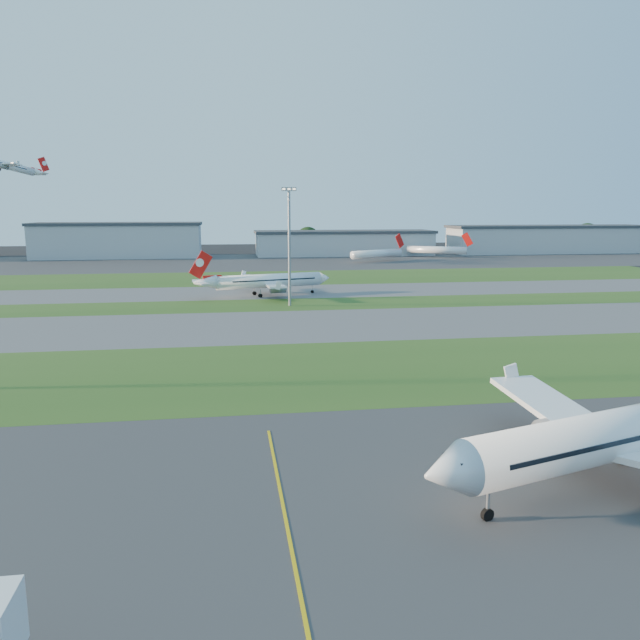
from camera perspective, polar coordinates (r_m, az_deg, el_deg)
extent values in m
cube|color=#294E1A|center=(82.66, -9.24, -4.95)|extent=(300.00, 34.00, 0.01)
cube|color=#515154|center=(114.85, -9.07, -0.67)|extent=(300.00, 32.00, 0.01)
cube|color=#294E1A|center=(139.49, -9.00, 1.25)|extent=(300.00, 18.00, 0.01)
cube|color=#515154|center=(161.26, -8.95, 2.46)|extent=(300.00, 26.00, 0.01)
cube|color=#294E1A|center=(194.02, -8.90, 3.75)|extent=(300.00, 40.00, 0.01)
cube|color=#333335|center=(253.73, -8.84, 5.25)|extent=(400.00, 80.00, 0.01)
cube|color=gold|center=(35.31, -1.04, -27.17)|extent=(0.25, 60.00, 0.02)
cylinder|color=white|center=(54.41, 26.07, -9.23)|extent=(30.45, 12.75, 3.88)
cube|color=white|center=(60.33, 20.54, -7.47)|extent=(5.43, 15.56, 1.58)
cylinder|color=gray|center=(58.16, 21.01, -9.33)|extent=(4.80, 3.51, 2.35)
cylinder|color=white|center=(154.39, -4.67, 3.60)|extent=(26.61, 10.21, 3.38)
cube|color=red|center=(149.34, -10.85, 4.98)|extent=(5.64, 1.80, 6.72)
cube|color=white|center=(160.87, -5.80, 3.69)|extent=(9.98, 13.59, 1.37)
cube|color=white|center=(147.49, -4.09, 3.12)|extent=(4.26, 13.40, 1.37)
cylinder|color=gray|center=(159.55, -5.12, 3.29)|extent=(4.14, 2.95, 2.04)
cylinder|color=gray|center=(149.88, -3.86, 2.86)|extent=(4.14, 2.95, 2.04)
cylinder|color=white|center=(264.72, -27.11, 12.57)|extent=(20.74, 15.40, 2.92)
cube|color=red|center=(269.44, -24.12, 13.58)|extent=(4.28, 3.03, 5.82)
cube|color=white|center=(259.03, -26.56, 12.61)|extent=(10.91, 10.27, 1.19)
cylinder|color=gray|center=(260.27, -26.90, 12.38)|extent=(3.67, 3.28, 1.77)
cylinder|color=white|center=(253.55, 5.21, 6.05)|extent=(24.10, 15.80, 3.20)
cube|color=red|center=(262.41, 7.29, 7.20)|extent=(4.63, 2.85, 6.16)
cylinder|color=white|center=(279.69, 10.61, 6.31)|extent=(24.50, 14.93, 3.20)
cube|color=red|center=(277.77, 13.32, 7.18)|extent=(4.72, 2.67, 6.16)
cylinder|color=gray|center=(136.79, -2.82, 6.46)|extent=(0.60, 0.60, 25.00)
cube|color=gray|center=(136.56, -2.86, 11.87)|extent=(3.20, 0.50, 0.80)
cube|color=#FFF2CC|center=(136.56, -2.86, 11.87)|extent=(2.80, 0.70, 0.35)
cube|color=#989B9F|center=(286.97, -17.95, 6.84)|extent=(70.00, 22.00, 14.00)
cube|color=#383A3F|center=(286.69, -18.03, 8.36)|extent=(71.40, 23.00, 1.20)
cube|color=#989B9F|center=(288.33, 2.22, 6.94)|extent=(80.00, 22.00, 10.00)
cube|color=#383A3F|center=(288.06, 2.23, 8.06)|extent=(81.60, 23.00, 1.20)
cube|color=#989B9F|center=(322.21, 20.11, 6.86)|extent=(95.00, 22.00, 12.00)
cube|color=#383A3F|center=(321.96, 20.18, 8.03)|extent=(96.90, 23.00, 1.20)
cylinder|color=black|center=(295.26, -12.73, 6.16)|extent=(1.00, 1.00, 3.60)
sphere|color=black|center=(295.01, -12.76, 6.94)|extent=(9.90, 9.90, 9.90)
cylinder|color=black|center=(299.95, -1.12, 6.52)|extent=(1.00, 1.00, 4.20)
sphere|color=black|center=(299.68, -1.12, 7.42)|extent=(11.55, 11.55, 11.55)
cylinder|color=black|center=(316.55, 12.61, 6.44)|extent=(1.00, 1.00, 3.80)
sphere|color=black|center=(316.32, 12.64, 7.21)|extent=(10.45, 10.45, 10.45)
cylinder|color=black|center=(351.24, 23.16, 6.28)|extent=(1.00, 1.00, 4.60)
sphere|color=black|center=(350.99, 23.22, 7.12)|extent=(12.65, 12.65, 12.65)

